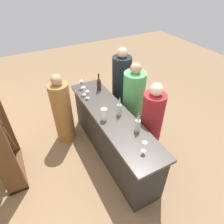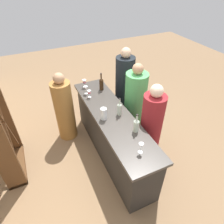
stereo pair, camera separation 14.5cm
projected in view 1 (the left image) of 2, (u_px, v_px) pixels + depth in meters
The scene contains 14 objects.
ground_plane at pixel (112, 152), 3.71m from camera, with size 12.00×12.00×0.00m, color #846647.
bar_counter at pixel (112, 135), 3.43m from camera, with size 2.37×0.57×0.91m.
wine_bottle_leftmost_clear_pale at pixel (138, 124), 2.80m from camera, with size 0.08×0.08×0.30m.
wine_bottle_second_left_clear_pale at pixel (119, 108), 3.09m from camera, with size 0.07×0.07×0.31m.
wine_bottle_center_amber_brown at pixel (99, 84), 3.68m from camera, with size 0.08×0.08×0.34m.
wine_glass_near_left at pixel (144, 145), 2.48m from camera, with size 0.06×0.06×0.16m.
wine_glass_near_center at pixel (82, 83), 3.74m from camera, with size 0.07×0.07×0.16m.
wine_glass_near_right at pixel (87, 93), 3.48m from camera, with size 0.07×0.07×0.14m.
wine_glass_far_left at pixel (84, 89), 3.56m from camera, with size 0.07×0.07×0.16m.
water_pitcher at pixel (104, 114), 3.01m from camera, with size 0.10×0.10×0.20m.
person_left_guest at pixel (121, 88), 4.15m from camera, with size 0.48×0.48×1.60m.
person_center_guest at pixel (133, 105), 3.73m from camera, with size 0.48×0.48×1.54m.
person_right_guest at pixel (151, 127), 3.25m from camera, with size 0.43×0.43×1.51m.
person_server_behind at pixel (62, 112), 3.66m from camera, with size 0.40×0.40×1.40m.
Camera 1 is at (-2.18, 1.16, 2.87)m, focal length 31.60 mm.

